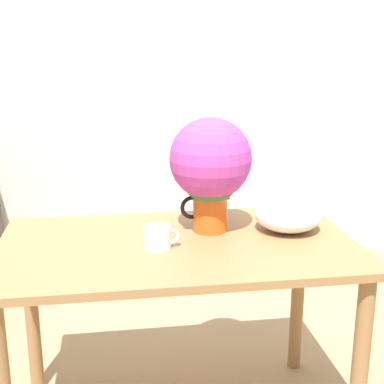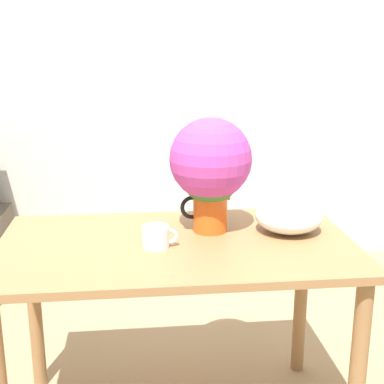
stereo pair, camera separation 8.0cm
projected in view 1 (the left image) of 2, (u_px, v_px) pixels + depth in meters
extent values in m
cube|color=silver|center=(151.00, 77.00, 3.54)|extent=(8.00, 0.05, 2.60)
cube|color=olive|center=(178.00, 246.00, 2.00)|extent=(1.33, 0.77, 0.03)
cylinder|color=olive|center=(359.00, 375.00, 1.89)|extent=(0.06, 0.06, 0.77)
cylinder|color=olive|center=(32.00, 312.00, 2.33)|extent=(0.06, 0.06, 0.77)
cylinder|color=olive|center=(298.00, 294.00, 2.50)|extent=(0.06, 0.06, 0.77)
cylinder|color=#E05619|center=(210.00, 209.00, 2.10)|extent=(0.13, 0.13, 0.18)
cone|color=#E05619|center=(225.00, 193.00, 2.09)|extent=(0.05, 0.05, 0.04)
torus|color=black|center=(192.00, 207.00, 2.09)|extent=(0.09, 0.02, 0.09)
sphere|color=#3D7033|center=(210.00, 173.00, 2.06)|extent=(0.24, 0.24, 0.24)
sphere|color=#B23D99|center=(210.00, 159.00, 2.05)|extent=(0.32, 0.32, 0.32)
cylinder|color=white|center=(158.00, 237.00, 1.93)|extent=(0.10, 0.10, 0.08)
torus|color=white|center=(172.00, 236.00, 1.94)|extent=(0.06, 0.01, 0.06)
ellipsoid|color=white|center=(288.00, 215.00, 2.11)|extent=(0.26, 0.26, 0.13)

